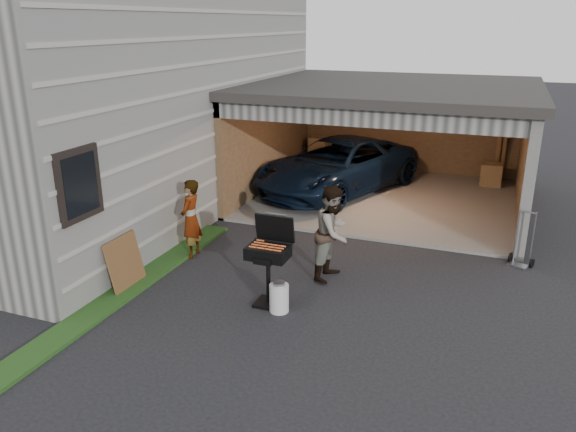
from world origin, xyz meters
name	(u,v)px	position (x,y,z in m)	size (l,w,h in m)	color
ground	(255,308)	(0.00, 0.00, 0.00)	(80.00, 80.00, 0.00)	black
house	(94,89)	(-6.00, 4.00, 2.75)	(7.00, 11.00, 5.50)	#474744
groundcover_strip	(97,311)	(-2.25, -1.00, 0.03)	(0.50, 8.00, 0.06)	#193814
garage	(393,124)	(0.76, 6.79, 1.87)	(6.80, 6.30, 2.90)	#605E59
minivan	(338,168)	(-0.56, 6.55, 0.69)	(2.28, 4.93, 1.37)	black
woman	(191,219)	(-1.99, 1.50, 0.76)	(0.55, 0.36, 1.52)	silver
man	(333,233)	(0.80, 1.55, 0.84)	(0.82, 0.64, 1.68)	#46221B
bbq_grill	(269,255)	(0.15, 0.24, 0.85)	(0.64, 0.56, 1.43)	black
propane_tank	(279,298)	(0.39, 0.05, 0.23)	(0.30, 0.30, 0.46)	white
plywood_panel	(125,263)	(-2.34, -0.10, 0.45)	(0.04, 0.82, 0.91)	#55371D
hand_truck	(521,255)	(3.93, 3.28, 0.20)	(0.48, 0.44, 1.06)	slate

